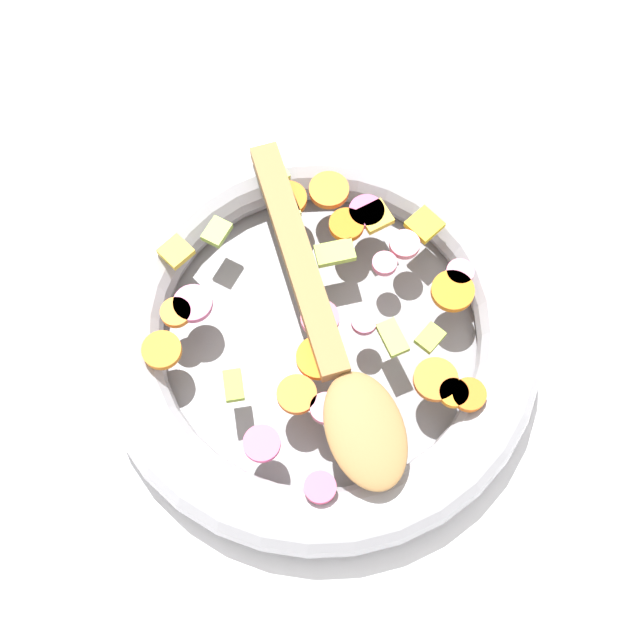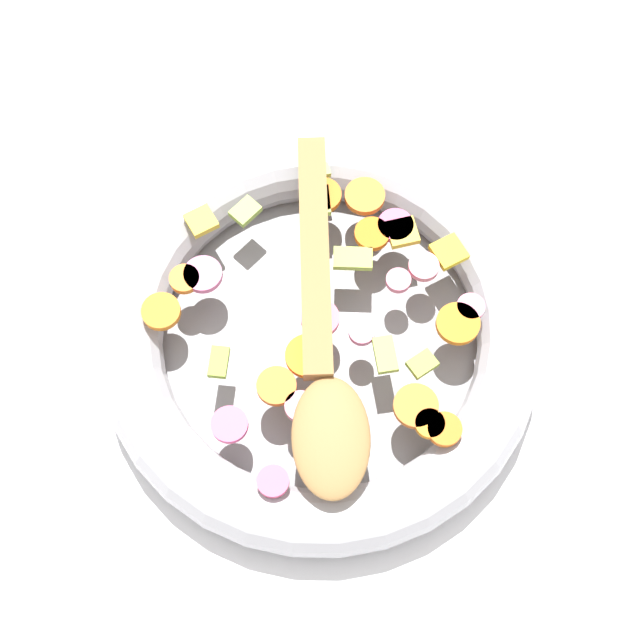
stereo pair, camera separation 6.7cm
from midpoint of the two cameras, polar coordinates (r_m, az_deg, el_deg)
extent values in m
plane|color=silver|center=(0.72, -2.66, -1.85)|extent=(4.00, 4.00, 0.00)
cylinder|color=slate|center=(0.71, -2.68, -1.68)|extent=(0.30, 0.30, 0.01)
torus|color=#9E9EA5|center=(0.70, -2.75, -1.12)|extent=(0.35, 0.35, 0.05)
cylinder|color=orange|center=(0.68, -12.90, -2.24)|extent=(0.04, 0.04, 0.01)
cylinder|color=orange|center=(0.72, -4.76, 7.43)|extent=(0.03, 0.03, 0.01)
cylinder|color=orange|center=(0.65, 6.64, -5.14)|extent=(0.04, 0.04, 0.01)
cylinder|color=orange|center=(0.68, 5.73, 1.52)|extent=(0.04, 0.04, 0.01)
cylinder|color=orange|center=(0.65, 4.52, -4.18)|extent=(0.04, 0.04, 0.01)
cylinder|color=orange|center=(0.66, -3.00, -2.79)|extent=(0.04, 0.04, 0.01)
cylinder|color=orange|center=(0.69, -11.98, 0.13)|extent=(0.03, 0.03, 0.01)
cylinder|color=#E0600E|center=(0.70, -1.02, 5.80)|extent=(0.03, 0.03, 0.01)
cylinder|color=orange|center=(0.72, -2.10, 8.02)|extent=(0.03, 0.03, 0.01)
cylinder|color=orange|center=(0.65, 5.66, -5.04)|extent=(0.03, 0.03, 0.01)
cylinder|color=orange|center=(0.65, -4.45, -5.14)|extent=(0.03, 0.03, 0.01)
cube|color=#A3C24A|center=(0.66, 1.81, -1.49)|extent=(0.02, 0.03, 0.01)
cube|color=#A7C64A|center=(0.69, -1.80, 3.99)|extent=(0.03, 0.02, 0.01)
cube|color=#93AD3C|center=(0.67, 4.23, -1.49)|extent=(0.03, 0.02, 0.01)
cube|color=#B6D655|center=(0.72, -4.65, 7.13)|extent=(0.01, 0.03, 0.01)
cube|color=#9DC351|center=(0.71, -9.32, 5.28)|extent=(0.03, 0.03, 0.01)
cube|color=#B0DA5F|center=(0.73, -5.51, 8.77)|extent=(0.02, 0.01, 0.01)
cube|color=#8BAD36|center=(0.66, -8.47, -4.53)|extent=(0.02, 0.03, 0.01)
cylinder|color=#D9728C|center=(0.65, -2.60, -6.04)|extent=(0.03, 0.03, 0.01)
cylinder|color=#D84B74|center=(0.63, -3.07, -11.05)|extent=(0.03, 0.03, 0.01)
cylinder|color=#D1497D|center=(0.71, 0.30, 6.65)|extent=(0.04, 0.04, 0.01)
cylinder|color=#DA6496|center=(0.69, -10.92, 0.71)|extent=(0.03, 0.03, 0.01)
cylinder|color=pink|center=(0.67, -0.01, -0.48)|extent=(0.03, 0.03, 0.01)
cylinder|color=#E65773|center=(0.67, -3.00, -0.37)|extent=(0.04, 0.04, 0.01)
cylinder|color=#DD4C84|center=(0.64, -6.75, -8.24)|extent=(0.04, 0.04, 0.01)
cylinder|color=pink|center=(0.69, 6.26, 2.64)|extent=(0.03, 0.03, 0.01)
cylinder|color=pink|center=(0.70, 2.71, 4.54)|extent=(0.03, 0.03, 0.01)
cylinder|color=pink|center=(0.69, 1.39, 3.30)|extent=(0.03, 0.03, 0.01)
cube|color=gold|center=(0.71, -11.90, 3.98)|extent=(0.03, 0.03, 0.01)
cube|color=yellow|center=(0.71, 4.01, 5.79)|extent=(0.03, 0.03, 0.01)
cube|color=yellow|center=(0.71, 0.84, 6.33)|extent=(0.03, 0.03, 0.01)
cube|color=olive|center=(0.68, -4.03, 3.82)|extent=(0.03, 0.20, 0.01)
ellipsoid|color=olive|center=(0.63, -0.56, -7.59)|extent=(0.06, 0.09, 0.01)
camera|label=1|loc=(0.03, -92.88, -6.90)|focal=50.00mm
camera|label=2|loc=(0.03, 87.12, 6.90)|focal=50.00mm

